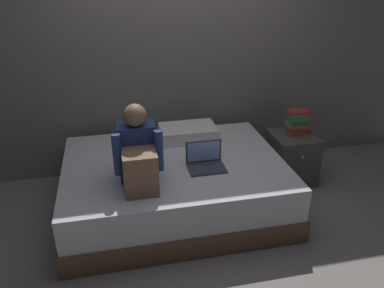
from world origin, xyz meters
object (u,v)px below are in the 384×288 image
object	(u,v)px
person_sitting	(138,155)
laptop	(205,161)
bed	(174,185)
pillow	(188,132)
nightstand	(292,158)
book_stack	(297,122)

from	to	relation	value
person_sitting	laptop	size ratio (longest dim) A/B	2.05
bed	pillow	bearing A→B (deg)	63.17
nightstand	book_stack	size ratio (longest dim) A/B	2.08
pillow	book_stack	world-z (taller)	book_stack
nightstand	person_sitting	distance (m)	1.80
laptop	pillow	size ratio (longest dim) A/B	0.57
nightstand	pillow	xyz separation A→B (m)	(-1.07, 0.20, 0.31)
nightstand	book_stack	bearing A→B (deg)	49.40
person_sitting	laptop	distance (m)	0.63
nightstand	laptop	distance (m)	1.16
bed	person_sitting	world-z (taller)	person_sitting
laptop	book_stack	distance (m)	1.18
book_stack	laptop	bearing A→B (deg)	-156.98
person_sitting	pillow	size ratio (longest dim) A/B	1.17
nightstand	bed	bearing A→B (deg)	-169.17
book_stack	pillow	bearing A→B (deg)	172.06
pillow	bed	bearing A→B (deg)	-116.83
laptop	book_stack	world-z (taller)	book_stack
bed	book_stack	bearing A→B (deg)	12.42
pillow	book_stack	bearing A→B (deg)	-7.94
person_sitting	pillow	world-z (taller)	person_sitting
book_stack	person_sitting	bearing A→B (deg)	-160.14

